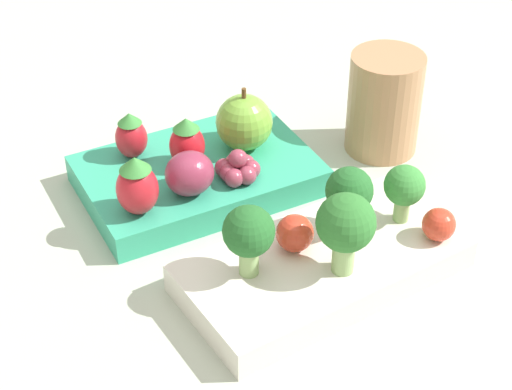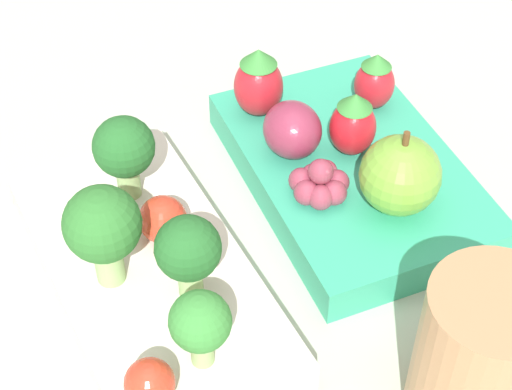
% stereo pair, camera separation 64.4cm
% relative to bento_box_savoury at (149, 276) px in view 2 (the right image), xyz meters
% --- Properties ---
extents(ground_plane, '(4.00, 4.00, 0.00)m').
position_rel_bento_box_savoury_xyz_m(ground_plane, '(0.01, -0.07, -0.01)').
color(ground_plane, '#ADB7A3').
extents(bento_box_savoury, '(0.21, 0.11, 0.02)m').
position_rel_bento_box_savoury_xyz_m(bento_box_savoury, '(0.00, 0.00, 0.00)').
color(bento_box_savoury, silver).
rests_on(bento_box_savoury, ground_plane).
extents(bento_box_fruit, '(0.19, 0.13, 0.02)m').
position_rel_bento_box_savoury_xyz_m(bento_box_fruit, '(0.02, -0.14, 0.00)').
color(bento_box_fruit, '#33A87F').
rests_on(bento_box_fruit, ground_plane).
extents(broccoli_floret_0, '(0.03, 0.03, 0.05)m').
position_rel_bento_box_savoury_xyz_m(broccoli_floret_0, '(-0.03, -0.01, 0.04)').
color(broccoli_floret_0, '#93B770').
rests_on(broccoli_floret_0, bento_box_savoury).
extents(broccoli_floret_1, '(0.03, 0.03, 0.05)m').
position_rel_bento_box_savoury_xyz_m(broccoli_floret_1, '(-0.07, -0.00, 0.04)').
color(broccoli_floret_1, '#93B770').
rests_on(broccoli_floret_1, bento_box_savoury).
extents(broccoli_floret_2, '(0.04, 0.04, 0.05)m').
position_rel_bento_box_savoury_xyz_m(broccoli_floret_2, '(0.05, -0.01, 0.05)').
color(broccoli_floret_2, '#93B770').
rests_on(broccoli_floret_2, bento_box_savoury).
extents(broccoli_floret_3, '(0.04, 0.04, 0.06)m').
position_rel_bento_box_savoury_xyz_m(broccoli_floret_3, '(-0.00, 0.02, 0.05)').
color(broccoli_floret_3, '#93B770').
rests_on(broccoli_floret_3, bento_box_savoury).
extents(cherry_tomato_0, '(0.03, 0.03, 0.03)m').
position_rel_bento_box_savoury_xyz_m(cherry_tomato_0, '(0.01, -0.02, 0.03)').
color(cherry_tomato_0, red).
rests_on(cherry_tomato_0, bento_box_savoury).
extents(cherry_tomato_1, '(0.02, 0.02, 0.02)m').
position_rel_bento_box_savoury_xyz_m(cherry_tomato_1, '(-0.08, 0.03, 0.02)').
color(cherry_tomato_1, red).
rests_on(cherry_tomato_1, bento_box_savoury).
extents(apple, '(0.05, 0.05, 0.05)m').
position_rel_bento_box_savoury_xyz_m(apple, '(-0.02, -0.15, 0.04)').
color(apple, '#70A838').
rests_on(apple, bento_box_fruit).
extents(strawberry_0, '(0.03, 0.03, 0.05)m').
position_rel_bento_box_savoury_xyz_m(strawberry_0, '(0.09, -0.11, 0.04)').
color(strawberry_0, red).
rests_on(strawberry_0, bento_box_fruit).
extents(strawberry_1, '(0.03, 0.03, 0.04)m').
position_rel_bento_box_savoury_xyz_m(strawberry_1, '(0.03, -0.15, 0.03)').
color(strawberry_1, red).
rests_on(strawberry_1, bento_box_fruit).
extents(strawberry_2, '(0.03, 0.03, 0.04)m').
position_rel_bento_box_savoury_xyz_m(strawberry_2, '(0.06, -0.18, 0.03)').
color(strawberry_2, red).
rests_on(strawberry_2, bento_box_fruit).
extents(plum, '(0.04, 0.04, 0.03)m').
position_rel_bento_box_savoury_xyz_m(plum, '(0.05, -0.11, 0.03)').
color(plum, '#892D47').
rests_on(plum, bento_box_fruit).
extents(grape_cluster, '(0.03, 0.04, 0.03)m').
position_rel_bento_box_savoury_xyz_m(grape_cluster, '(0.01, -0.11, 0.02)').
color(grape_cluster, '#93384C').
rests_on(grape_cluster, bento_box_fruit).
extents(drinking_cup, '(0.06, 0.06, 0.09)m').
position_rel_bento_box_savoury_xyz_m(drinking_cup, '(-0.14, -0.11, 0.03)').
color(drinking_cup, tan).
rests_on(drinking_cup, ground_plane).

